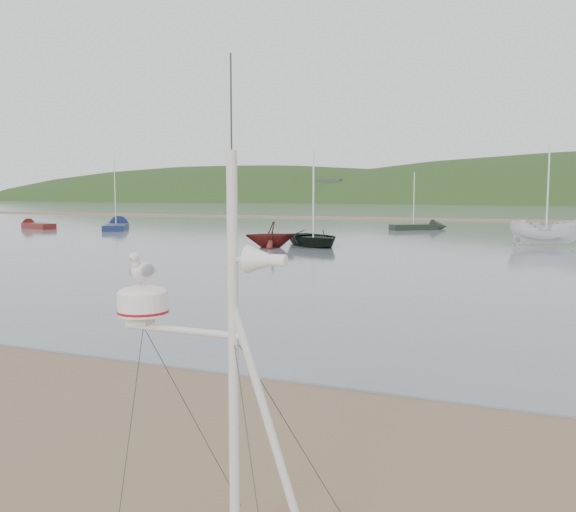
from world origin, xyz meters
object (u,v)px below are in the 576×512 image
at_px(sailboat_dark_mid, 426,227).
at_px(dinghy_red_far, 32,225).
at_px(boat_white, 547,210).
at_px(boat_red, 270,223).
at_px(sailboat_blue_near, 118,226).
at_px(mast_rig, 226,453).
at_px(boat_dark, 313,205).

height_order(sailboat_dark_mid, dinghy_red_far, sailboat_dark_mid).
relative_size(boat_white, dinghy_red_far, 0.79).
height_order(boat_red, sailboat_blue_near, sailboat_blue_near).
distance_m(boat_red, dinghy_red_far, 30.30).
bearing_deg(mast_rig, boat_white, 85.56).
height_order(boat_white, dinghy_red_far, boat_white).
xyz_separation_m(boat_dark, sailboat_dark_mid, (3.44, 19.65, -2.22)).
xyz_separation_m(mast_rig, boat_red, (-12.30, 28.47, 0.45)).
xyz_separation_m(boat_dark, boat_red, (-2.03, -1.83, -1.02)).
relative_size(boat_red, boat_white, 0.67).
bearing_deg(boat_dark, sailboat_blue_near, 109.23).
distance_m(boat_white, sailboat_dark_mid, 16.97).
height_order(boat_red, dinghy_red_far, boat_red).
bearing_deg(boat_white, sailboat_blue_near, 86.89).
xyz_separation_m(mast_rig, dinghy_red_far, (-40.87, 38.49, -0.76)).
height_order(mast_rig, boat_red, mast_rig).
bearing_deg(sailboat_blue_near, boat_white, -7.64).
xyz_separation_m(mast_rig, boat_dark, (-10.27, 30.30, 1.47)).
distance_m(boat_white, sailboat_blue_near, 36.23).
height_order(sailboat_dark_mid, sailboat_blue_near, sailboat_blue_near).
bearing_deg(sailboat_blue_near, boat_dark, -25.02).
bearing_deg(boat_dark, boat_white, -21.76).
distance_m(boat_white, dinghy_red_far, 43.78).
distance_m(boat_dark, sailboat_dark_mid, 20.07).
distance_m(boat_dark, boat_white, 14.32).
xyz_separation_m(sailboat_dark_mid, dinghy_red_far, (-34.04, -11.46, -0.01)).
bearing_deg(sailboat_dark_mid, boat_white, -55.14).
bearing_deg(boat_dark, boat_red, 176.34).
distance_m(sailboat_dark_mid, sailboat_blue_near, 27.73).
relative_size(boat_red, dinghy_red_far, 0.53).
xyz_separation_m(boat_dark, dinghy_red_far, (-30.60, 8.19, -2.23)).
bearing_deg(mast_rig, boat_dark, 108.73).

